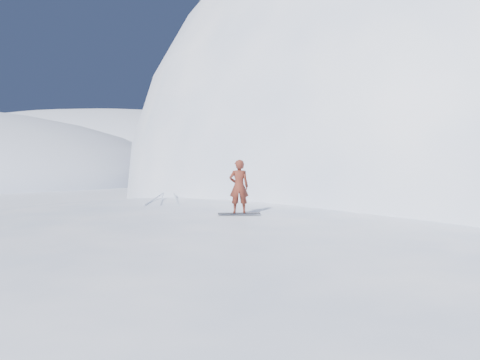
{
  "coord_description": "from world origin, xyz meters",
  "views": [
    {
      "loc": [
        3.22,
        -14.1,
        4.31
      ],
      "look_at": [
        2.64,
        1.41,
        3.5
      ],
      "focal_mm": 32.0,
      "sensor_mm": 36.0,
      "label": 1
    }
  ],
  "objects": [
    {
      "name": "snowboard",
      "position": [
        2.64,
        0.41,
        2.41
      ],
      "size": [
        1.47,
        0.42,
        0.02
      ],
      "primitive_type": "cube",
      "rotation": [
        0.0,
        0.0,
        0.11
      ],
      "color": "black",
      "rests_on": "near_ridge"
    },
    {
      "name": "summit_peak",
      "position": [
        22.0,
        26.0,
        0.0
      ],
      "size": [
        60.0,
        56.0,
        56.0
      ],
      "primitive_type": "ellipsoid",
      "color": "white",
      "rests_on": "ground"
    },
    {
      "name": "peak_shoulder",
      "position": [
        10.0,
        20.0,
        0.0
      ],
      "size": [
        28.0,
        24.0,
        18.0
      ],
      "primitive_type": "ellipsoid",
      "color": "white",
      "rests_on": "ground"
    },
    {
      "name": "snowboarder",
      "position": [
        2.64,
        0.41,
        3.33
      ],
      "size": [
        0.71,
        0.5,
        1.82
      ],
      "primitive_type": "imported",
      "rotation": [
        0.0,
        0.0,
        3.25
      ],
      "color": "maroon",
      "rests_on": "snowboard"
    },
    {
      "name": "board_tracks",
      "position": [
        -1.08,
        5.77,
        2.42
      ],
      "size": [
        1.97,
        5.98,
        0.04
      ],
      "color": "silver",
      "rests_on": "ground"
    },
    {
      "name": "wind_bumps",
      "position": [
        -0.56,
        2.12,
        0.0
      ],
      "size": [
        16.0,
        14.4,
        1.0
      ],
      "color": "white",
      "rests_on": "ground"
    },
    {
      "name": "far_ridge_c",
      "position": [
        -40.0,
        110.0,
        0.0
      ],
      "size": [
        140.0,
        90.0,
        36.0
      ],
      "primitive_type": "ellipsoid",
      "color": "white",
      "rests_on": "ground"
    },
    {
      "name": "near_ridge",
      "position": [
        1.0,
        3.0,
        0.0
      ],
      "size": [
        36.0,
        28.0,
        4.8
      ],
      "primitive_type": "ellipsoid",
      "color": "white",
      "rests_on": "ground"
    },
    {
      "name": "ground",
      "position": [
        0.0,
        0.0,
        0.0
      ],
      "size": [
        400.0,
        400.0,
        0.0
      ],
      "primitive_type": "plane",
      "color": "white",
      "rests_on": "ground"
    }
  ]
}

